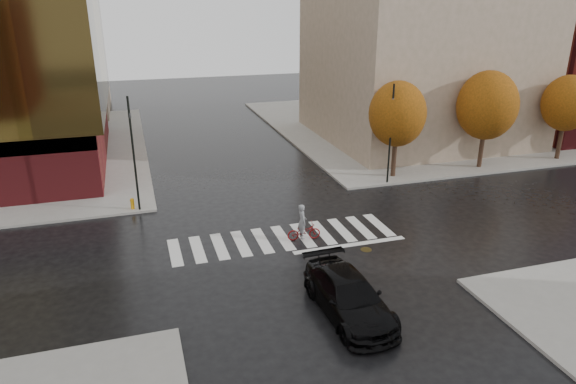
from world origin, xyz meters
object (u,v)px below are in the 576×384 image
at_px(sedan, 349,296).
at_px(traffic_light_ne, 391,129).
at_px(cyclist, 303,228).
at_px(traffic_light_nw, 133,148).
at_px(fire_hydrant, 132,203).

distance_m(sedan, traffic_light_ne, 15.89).
bearing_deg(cyclist, traffic_light_nw, 56.12).
relative_size(sedan, cyclist, 2.79).
xyz_separation_m(sedan, cyclist, (0.44, 6.79, -0.12)).
bearing_deg(traffic_light_nw, traffic_light_ne, 72.90).
relative_size(sedan, fire_hydrant, 8.22).
xyz_separation_m(sedan, fire_hydrant, (-7.83, 13.28, -0.28)).
bearing_deg(fire_hydrant, sedan, -59.49).
bearing_deg(sedan, traffic_light_nw, 117.33).
bearing_deg(traffic_light_ne, sedan, 77.69).
height_order(traffic_light_ne, fire_hydrant, traffic_light_ne).
height_order(sedan, cyclist, cyclist).
xyz_separation_m(cyclist, fire_hydrant, (-8.27, 6.50, -0.15)).
bearing_deg(sedan, cyclist, 83.93).
bearing_deg(traffic_light_ne, traffic_light_nw, 20.70).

